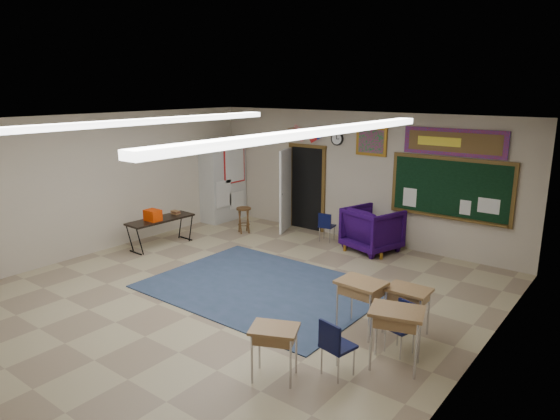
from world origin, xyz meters
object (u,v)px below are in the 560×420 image
Objects in this scene: student_desk_front_right at (407,309)px; student_desk_front_left at (360,304)px; wooden_stool at (244,220)px; folding_table at (161,231)px; wingback_armchair at (372,229)px.

student_desk_front_left is at bearing -150.69° from student_desk_front_right.
student_desk_front_left is 5.57m from wooden_stool.
folding_table reaches higher than wooden_stool.
folding_table is at bearing 173.86° from student_desk_front_right.
folding_table is (-3.93, -2.68, -0.13)m from wingback_armchair.
student_desk_front_right reaches higher than wooden_stool.
folding_table reaches higher than student_desk_front_right.
student_desk_front_left is 1.25× the size of wooden_stool.
student_desk_front_left is 5.65m from folding_table.
student_desk_front_right is at bearing -24.56° from wooden_stool.
wingback_armchair is at bearing 12.89° from wooden_stool.
wooden_stool is at bearing 154.02° from student_desk_front_right.
student_desk_front_right is (2.23, -3.19, -0.08)m from wingback_armchair.
wingback_armchair is 4.76m from folding_table.
wingback_armchair is at bearing 117.89° from student_desk_front_left.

